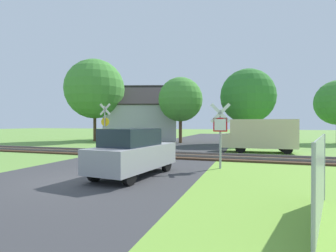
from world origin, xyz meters
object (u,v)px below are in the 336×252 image
object	(u,v)px
stop_sign_near	(220,130)
crossing_sign_far	(105,123)
tree_right	(248,96)
house	(143,121)
mail_truck	(260,134)
tree_center	(180,100)
fence_panel	(320,180)
parked_car	(133,152)
tree_left	(95,89)

from	to	relation	value
stop_sign_near	crossing_sign_far	bearing A→B (deg)	-33.63
stop_sign_near	tree_right	distance (m)	15.06
house	mail_truck	size ratio (longest dim) A/B	1.95
tree_center	tree_right	xyz separation A→B (m)	(6.46, 0.85, 0.21)
house	fence_panel	distance (m)	26.68
stop_sign_near	parked_car	distance (m)	3.99
tree_right	fence_panel	distance (m)	20.80
tree_left	parked_car	bearing A→B (deg)	-52.52
crossing_sign_far	tree_right	world-z (taller)	tree_right
tree_right	tree_left	world-z (taller)	tree_left
tree_right	parked_car	xyz separation A→B (m)	(-3.77, -17.40, -3.68)
parked_car	tree_center	bearing A→B (deg)	106.51
stop_sign_near	house	distance (m)	20.48
crossing_sign_far	tree_center	xyz separation A→B (m)	(3.45, 8.50, 2.36)
house	tree_left	size ratio (longest dim) A/B	1.08
tree_left	mail_truck	world-z (taller)	tree_left
tree_left	fence_panel	world-z (taller)	tree_left
crossing_sign_far	parked_car	distance (m)	10.18
stop_sign_near	house	bearing A→B (deg)	-59.78
stop_sign_near	mail_truck	distance (m)	7.53
fence_panel	tree_center	bearing A→B (deg)	37.64
stop_sign_near	tree_center	xyz separation A→B (m)	(-5.58, 13.91, 2.70)
crossing_sign_far	fence_panel	distance (m)	16.09
crossing_sign_far	house	distance (m)	11.96
tree_right	tree_center	bearing A→B (deg)	-172.49
mail_truck	parked_car	world-z (taller)	mail_truck
crossing_sign_far	fence_panel	xyz separation A→B (m)	(11.65, -11.04, -1.16)
mail_truck	parked_car	size ratio (longest dim) A/B	1.19
parked_car	tree_left	bearing A→B (deg)	134.75
tree_right	parked_car	bearing A→B (deg)	-102.21
mail_truck	fence_panel	bearing A→B (deg)	-178.99
crossing_sign_far	parked_car	bearing A→B (deg)	-57.12
house	tree_left	bearing A→B (deg)	-155.27
stop_sign_near	house	xyz separation A→B (m)	(-11.14, 17.18, 0.57)
house	tree_right	distance (m)	12.48
mail_truck	tree_left	bearing A→B (deg)	67.21
tree_center	fence_panel	distance (m)	21.48
house	tree_center	bearing A→B (deg)	-46.56
crossing_sign_far	house	size ratio (longest dim) A/B	0.35
tree_left	parked_car	size ratio (longest dim) A/B	2.17
tree_right	parked_car	distance (m)	18.18
mail_truck	house	bearing A→B (deg)	49.94
stop_sign_near	tree_center	distance (m)	15.23
house	crossing_sign_far	bearing A→B (deg)	-95.93
tree_right	mail_truck	xyz separation A→B (m)	(0.91, -7.45, -3.34)
house	fence_panel	size ratio (longest dim) A/B	2.77
parked_car	fence_panel	distance (m)	6.27
stop_sign_near	parked_car	size ratio (longest dim) A/B	0.68
house	fence_panel	xyz separation A→B (m)	(13.75, -22.81, -1.39)
house	parked_car	xyz separation A→B (m)	(8.25, -19.82, -1.35)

